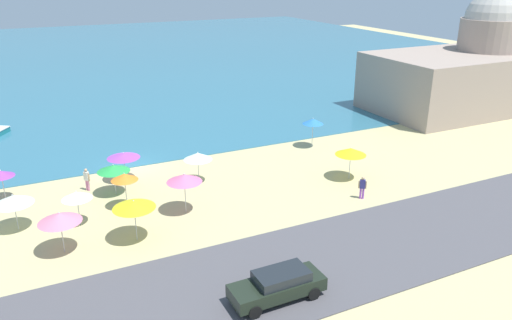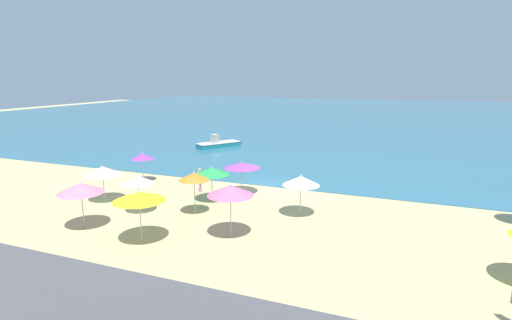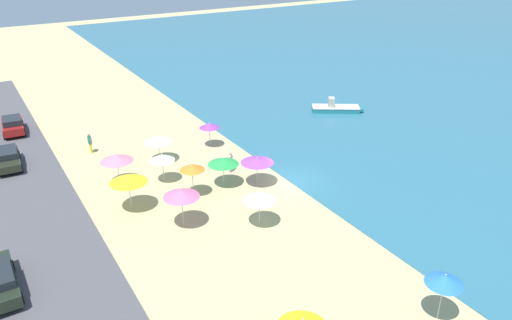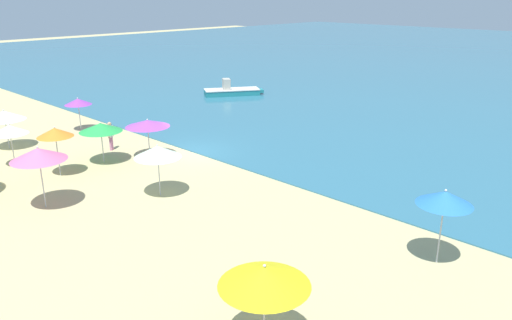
{
  "view_description": "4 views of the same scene",
  "coord_description": "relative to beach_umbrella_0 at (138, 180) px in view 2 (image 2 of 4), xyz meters",
  "views": [
    {
      "loc": [
        -7.14,
        -37.24,
        14.79
      ],
      "look_at": [
        8.27,
        -5.42,
        1.14
      ],
      "focal_mm": 35.0,
      "sensor_mm": 36.0,
      "label": 1
    },
    {
      "loc": [
        9.32,
        -25.95,
        7.8
      ],
      "look_at": [
        -1.66,
        1.96,
        1.42
      ],
      "focal_mm": 28.0,
      "sensor_mm": 36.0,
      "label": 2
    },
    {
      "loc": [
        26.77,
        -19.18,
        17.2
      ],
      "look_at": [
        -1.55,
        -2.03,
        1.7
      ],
      "focal_mm": 35.0,
      "sensor_mm": 36.0,
      "label": 3
    },
    {
      "loc": [
        21.32,
        -16.98,
        8.69
      ],
      "look_at": [
        7.49,
        -2.63,
        1.95
      ],
      "focal_mm": 35.0,
      "sensor_mm": 36.0,
      "label": 4
    }
  ],
  "objects": [
    {
      "name": "bather_0",
      "position": [
        1.2,
        5.0,
        -1.04
      ],
      "size": [
        0.39,
        0.48,
        1.67
      ],
      "color": "pink",
      "rests_on": "ground_plane"
    },
    {
      "name": "skiff_nearshore",
      "position": [
        -5.41,
        20.82,
        -1.57
      ],
      "size": [
        3.96,
        5.02,
        1.46
      ],
      "color": "teal",
      "rests_on": "sea"
    },
    {
      "name": "beach_umbrella_5",
      "position": [
        2.71,
        -3.38,
        0.29
      ],
      "size": [
        2.46,
        2.46,
        2.55
      ],
      "color": "#B2B2B7",
      "rests_on": "ground_plane"
    },
    {
      "name": "beach_umbrella_2",
      "position": [
        -1.24,
        -2.97,
        0.18
      ],
      "size": [
        2.35,
        2.35,
        2.49
      ],
      "color": "#B2B2B7",
      "rests_on": "ground_plane"
    },
    {
      "name": "beach_umbrella_10",
      "position": [
        6.4,
        -1.24,
        0.41
      ],
      "size": [
        2.27,
        2.27,
        2.71
      ],
      "color": "#B2B2B7",
      "rests_on": "ground_plane"
    },
    {
      "name": "beach_umbrella_11",
      "position": [
        4.0,
        5.69,
        -0.02
      ],
      "size": [
        2.4,
        2.4,
        2.21
      ],
      "color": "#B2B2B7",
      "rests_on": "ground_plane"
    },
    {
      "name": "beach_umbrella_8",
      "position": [
        -3.47,
        1.03,
        -0.01
      ],
      "size": [
        2.31,
        2.31,
        2.31
      ],
      "color": "#B2B2B7",
      "rests_on": "ground_plane"
    },
    {
      "name": "beach_umbrella_6",
      "position": [
        3.1,
        0.99,
        0.25
      ],
      "size": [
        1.74,
        1.74,
        2.52
      ],
      "color": "#B2B2B7",
      "rests_on": "ground_plane"
    },
    {
      "name": "beach_umbrella_4",
      "position": [
        8.79,
        2.95,
        0.07
      ],
      "size": [
        2.1,
        2.1,
        2.38
      ],
      "color": "#B2B2B7",
      "rests_on": "ground_plane"
    },
    {
      "name": "beach_umbrella_1",
      "position": [
        2.87,
        3.54,
        -0.03
      ],
      "size": [
        2.24,
        2.24,
        2.24
      ],
      "color": "#B2B2B7",
      "rests_on": "ground_plane"
    },
    {
      "name": "ground_plane",
      "position": [
        5.0,
        7.96,
        -1.97
      ],
      "size": [
        160.0,
        160.0,
        0.0
      ],
      "primitive_type": "plane",
      "color": "tan"
    },
    {
      "name": "sea",
      "position": [
        5.0,
        62.96,
        -1.95
      ],
      "size": [
        150.0,
        110.0,
        0.05
      ],
      "primitive_type": "cube",
      "color": "#2F6A82",
      "rests_on": "ground_plane"
    },
    {
      "name": "beach_umbrella_0",
      "position": [
        0.0,
        0.0,
        0.0
      ],
      "size": [
        1.85,
        1.85,
        2.28
      ],
      "color": "#B2B2B7",
      "rests_on": "ground_plane"
    },
    {
      "name": "beach_umbrella_3",
      "position": [
        -4.1,
        5.87,
        -0.05
      ],
      "size": [
        1.73,
        1.73,
        2.2
      ],
      "color": "#B2B2B7",
      "rests_on": "ground_plane"
    }
  ]
}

